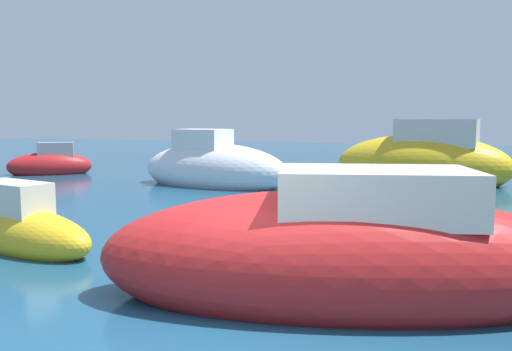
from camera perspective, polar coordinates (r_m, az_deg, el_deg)
ground at (r=5.05m, az=-5.85°, el=-18.23°), size 80.00×80.00×0.00m
moored_boat_1 at (r=17.74m, az=17.97°, el=1.43°), size 5.90×3.10×2.54m
moored_boat_2 at (r=9.15m, az=-24.54°, el=-5.41°), size 3.20×1.62×1.28m
moored_boat_3 at (r=6.02m, az=9.09°, el=-8.89°), size 5.81×3.10×1.92m
moored_boat_4 at (r=16.18m, az=-4.78°, el=0.81°), size 5.25×2.60×2.15m
moored_boat_5 at (r=21.01m, az=-21.83°, el=1.15°), size 3.17×2.76×1.44m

